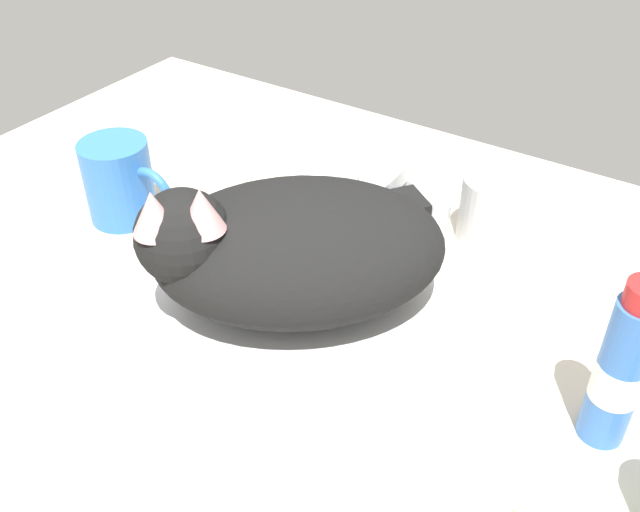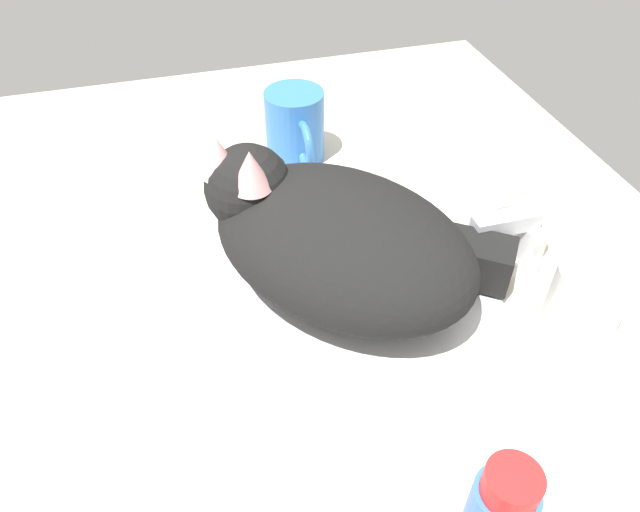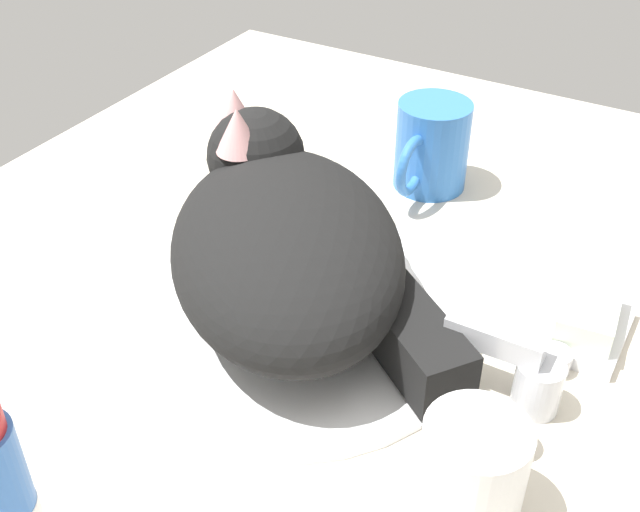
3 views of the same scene
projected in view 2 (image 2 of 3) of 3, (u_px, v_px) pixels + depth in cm
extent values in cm
cube|color=beige|center=(340.00, 301.00, 62.89)|extent=(110.00, 82.50, 3.00)
cylinder|color=white|center=(341.00, 288.00, 61.60)|extent=(33.04, 33.04, 0.84)
cylinder|color=silver|center=(530.00, 239.00, 64.81)|extent=(3.60, 3.60, 4.22)
cube|color=silver|center=(506.00, 223.00, 61.97)|extent=(2.00, 7.38, 2.00)
cylinder|color=silver|center=(507.00, 222.00, 68.88)|extent=(2.80, 2.80, 1.80)
cylinder|color=silver|center=(550.00, 275.00, 62.39)|extent=(2.80, 2.80, 1.80)
ellipsoid|color=black|center=(342.00, 244.00, 57.39)|extent=(33.14, 31.83, 11.59)
sphere|color=black|center=(248.00, 187.00, 58.77)|extent=(12.35, 12.35, 8.78)
ellipsoid|color=white|center=(263.00, 208.00, 59.20)|extent=(7.47, 7.34, 4.83)
cone|color=#DB9E9E|center=(251.00, 170.00, 54.48)|extent=(5.56, 5.56, 3.95)
cone|color=#DB9E9E|center=(219.00, 156.00, 56.16)|extent=(5.56, 5.56, 3.95)
cube|color=black|center=(447.00, 253.00, 61.61)|extent=(11.65, 13.52, 4.62)
ellipsoid|color=white|center=(349.00, 210.00, 67.30)|extent=(6.62, 6.32, 4.16)
cylinder|color=#3372C6|center=(295.00, 126.00, 77.37)|extent=(7.68, 7.68, 9.46)
torus|color=#3372C6|center=(305.00, 146.00, 73.80)|extent=(6.30, 1.00, 6.30)
cylinder|color=white|center=(586.00, 301.00, 55.69)|extent=(6.84, 6.84, 7.54)
cube|color=white|center=(494.00, 196.00, 73.01)|extent=(9.00, 6.40, 1.20)
cube|color=silver|center=(497.00, 184.00, 71.79)|extent=(7.61, 5.14, 2.42)
cylinder|color=red|center=(505.00, 487.00, 31.27)|extent=(3.15, 3.15, 1.80)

